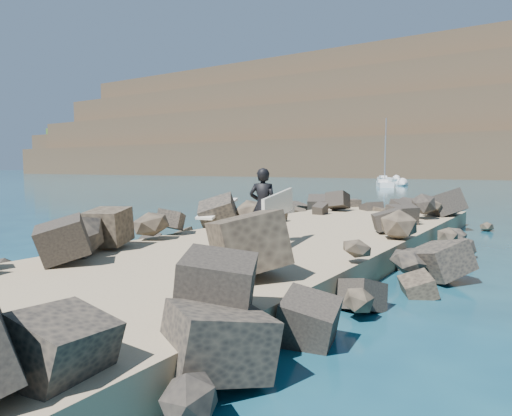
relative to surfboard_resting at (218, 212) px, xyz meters
The scene contains 8 objects.
ground 3.63m from the surfboard_resting, 25.19° to the right, with size 800.00×800.00×0.00m, color #0F384C.
jetty 4.75m from the surfboard_resting, 47.88° to the right, with size 6.00×26.00×0.60m, color #8C7759.
riprap_left 3.04m from the surfboard_resting, 85.29° to the right, with size 2.60×22.00×1.00m, color black.
riprap_right 6.76m from the surfboard_resting, 26.23° to the right, with size 2.60×22.00×1.00m, color black.
surfboard_resting is the anchor object (origin of this frame).
surfer_with_board 4.13m from the surfboard_resting, 35.35° to the right, with size 1.16×2.30×1.89m.
sailboat_a 47.56m from the surfboard_resting, 101.20° to the left, with size 4.35×7.53×8.96m.
sailboat_e 75.75m from the surfboard_resting, 103.64° to the left, with size 4.61×7.01×8.53m.
Camera 1 is at (6.17, -10.37, 2.50)m, focal length 32.00 mm.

